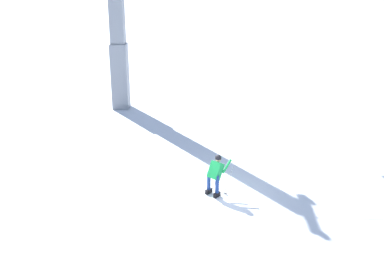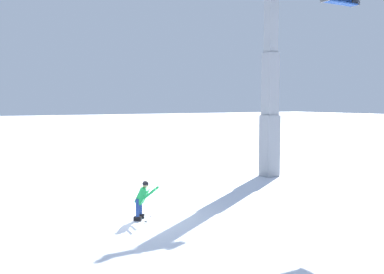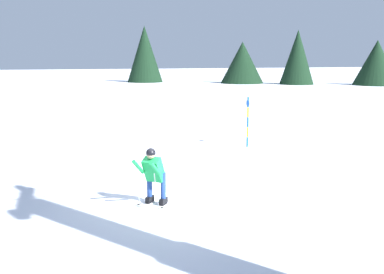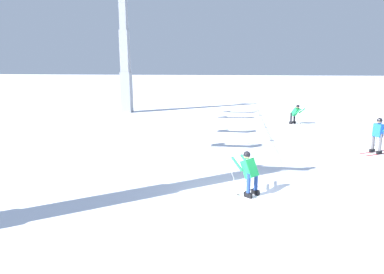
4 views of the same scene
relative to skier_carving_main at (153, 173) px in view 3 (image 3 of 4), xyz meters
name	(u,v)px [view 3 (image 3 of 4)]	position (x,y,z in m)	size (l,w,h in m)	color
ground_plane	(170,200)	(-0.51, -0.32, -0.84)	(260.00, 260.00, 0.00)	white
skier_carving_main	(153,173)	(0.00, 0.00, 0.00)	(1.48, 1.62, 1.59)	white
trail_marker_pole	(248,120)	(-5.25, -6.07, 0.26)	(0.07, 0.28, 2.04)	blue
tree_line_ridge	(255,59)	(-24.76, -46.74, 2.54)	(32.86, 21.78, 8.15)	black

